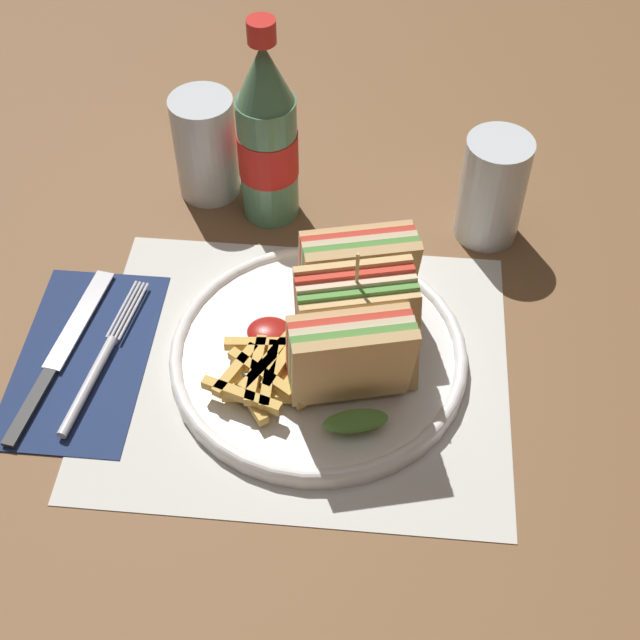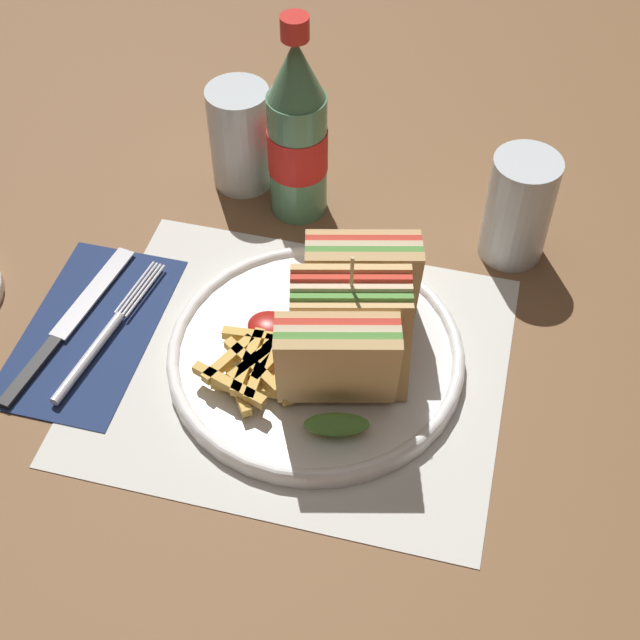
# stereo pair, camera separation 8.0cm
# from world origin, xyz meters

# --- Properties ---
(ground_plane) EXTENTS (4.00, 4.00, 0.00)m
(ground_plane) POSITION_xyz_m (0.00, 0.00, 0.00)
(ground_plane) COLOR brown
(placemat) EXTENTS (0.38, 0.32, 0.00)m
(placemat) POSITION_xyz_m (0.01, -0.01, 0.00)
(placemat) COLOR silver
(placemat) RESTS_ON ground_plane
(plate_main) EXTENTS (0.27, 0.27, 0.02)m
(plate_main) POSITION_xyz_m (0.03, -0.00, 0.01)
(plate_main) COLOR white
(plate_main) RESTS_ON ground_plane
(club_sandwich) EXTENTS (0.12, 0.20, 0.14)m
(club_sandwich) POSITION_xyz_m (0.06, -0.01, 0.07)
(club_sandwich) COLOR tan
(club_sandwich) RESTS_ON plate_main
(fries_pile) EXTENTS (0.09, 0.10, 0.02)m
(fries_pile) POSITION_xyz_m (-0.02, -0.04, 0.03)
(fries_pile) COLOR gold
(fries_pile) RESTS_ON plate_main
(ketchup_blob) EXTENTS (0.04, 0.04, 0.01)m
(ketchup_blob) POSITION_xyz_m (-0.02, 0.01, 0.03)
(ketchup_blob) COLOR maroon
(ketchup_blob) RESTS_ON plate_main
(napkin) EXTENTS (0.12, 0.21, 0.00)m
(napkin) POSITION_xyz_m (-0.19, -0.02, 0.00)
(napkin) COLOR navy
(napkin) RESTS_ON ground_plane
(fork) EXTENTS (0.04, 0.18, 0.01)m
(fork) POSITION_xyz_m (-0.17, -0.03, 0.01)
(fork) COLOR silver
(fork) RESTS_ON napkin
(knife) EXTENTS (0.05, 0.21, 0.00)m
(knife) POSITION_xyz_m (-0.21, -0.02, 0.01)
(knife) COLOR black
(knife) RESTS_ON napkin
(coke_bottle_near) EXTENTS (0.06, 0.06, 0.23)m
(coke_bottle_near) POSITION_xyz_m (-0.04, 0.20, 0.10)
(coke_bottle_near) COLOR #4C7F5B
(coke_bottle_near) RESTS_ON ground_plane
(glass_near) EXTENTS (0.07, 0.07, 0.12)m
(glass_near) POSITION_xyz_m (0.18, 0.19, 0.05)
(glass_near) COLOR silver
(glass_near) RESTS_ON ground_plane
(glass_far) EXTENTS (0.07, 0.07, 0.12)m
(glass_far) POSITION_xyz_m (-0.12, 0.23, 0.05)
(glass_far) COLOR silver
(glass_far) RESTS_ON ground_plane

